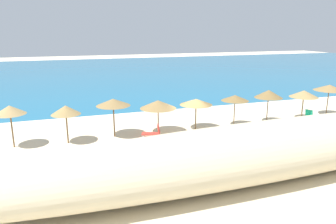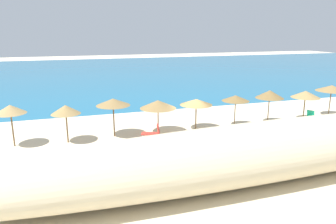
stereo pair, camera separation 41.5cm
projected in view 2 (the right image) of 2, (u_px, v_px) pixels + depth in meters
name	position (u px, v px, depth m)	size (l,w,h in m)	color
ground_plane	(189.00, 133.00, 23.99)	(160.00, 160.00, 0.00)	beige
sea_water	(115.00, 72.00, 58.64)	(160.00, 60.25, 0.01)	#1E6B93
dune_ridge	(286.00, 147.00, 17.00)	(40.19, 4.45, 2.88)	beige
beach_umbrella_1	(10.00, 109.00, 20.63)	(1.98, 1.98, 2.82)	brown
beach_umbrella_2	(66.00, 110.00, 21.40)	(1.96, 1.96, 2.63)	brown
beach_umbrella_3	(113.00, 102.00, 22.61)	(2.41, 2.41, 2.80)	brown
beach_umbrella_4	(158.00, 104.00, 23.40)	(2.67, 2.67, 2.52)	brown
beach_umbrella_5	(196.00, 102.00, 24.24)	(2.47, 2.47, 2.43)	brown
beach_umbrella_6	(236.00, 98.00, 25.01)	(2.16, 2.16, 2.55)	brown
beach_umbrella_7	(270.00, 94.00, 25.84)	(2.26, 2.26, 2.79)	brown
beach_umbrella_8	(306.00, 94.00, 26.84)	(2.37, 2.37, 2.56)	brown
beach_umbrella_9	(332.00, 88.00, 27.98)	(2.65, 2.65, 2.82)	brown
lounge_chair_0	(308.00, 118.00, 26.38)	(1.51, 1.14, 1.04)	#199972
lounge_chair_1	(153.00, 132.00, 22.88)	(1.42, 1.02, 1.02)	red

